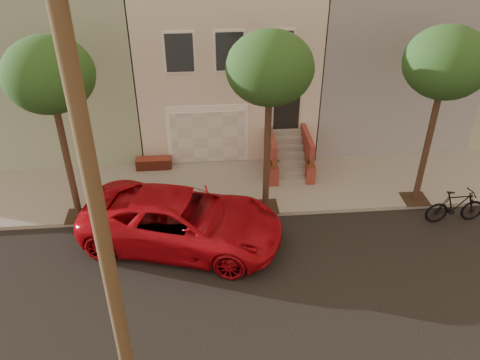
{
  "coord_description": "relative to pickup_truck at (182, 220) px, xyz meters",
  "views": [
    {
      "loc": [
        -1.13,
        -10.34,
        10.6
      ],
      "look_at": [
        0.02,
        3.0,
        1.92
      ],
      "focal_mm": 37.25,
      "sensor_mm": 36.0,
      "label": 1
    }
  ],
  "objects": [
    {
      "name": "pickup_truck",
      "position": [
        0.0,
        0.0,
        0.0
      ],
      "size": [
        6.98,
        4.62,
        1.78
      ],
      "primitive_type": "imported",
      "rotation": [
        0.0,
        0.0,
        1.29
      ],
      "color": "#B60A16",
      "rests_on": "ground"
    },
    {
      "name": "sidewalk",
      "position": [
        1.89,
        2.97,
        -0.82
      ],
      "size": [
        40.0,
        3.7,
        0.15
      ],
      "primitive_type": "cube",
      "color": "gray",
      "rests_on": "ground"
    },
    {
      "name": "tree_left",
      "position": [
        -3.61,
        1.52,
        4.37
      ],
      "size": [
        2.7,
        2.57,
        6.3
      ],
      "color": "#2D2116",
      "rests_on": "sidewalk"
    },
    {
      "name": "house_row",
      "position": [
        1.89,
        8.81,
        2.75
      ],
      "size": [
        33.1,
        11.7,
        7.0
      ],
      "color": "beige",
      "rests_on": "sidewalk"
    },
    {
      "name": "ground",
      "position": [
        1.89,
        -2.38,
        -0.89
      ],
      "size": [
        90.0,
        90.0,
        0.0
      ],
      "primitive_type": "plane",
      "color": "black",
      "rests_on": "ground"
    },
    {
      "name": "tree_right",
      "position": [
        8.39,
        1.52,
        4.37
      ],
      "size": [
        2.7,
        2.57,
        6.3
      ],
      "color": "#2D2116",
      "rests_on": "sidewalk"
    },
    {
      "name": "motorcycle",
      "position": [
        9.26,
        0.33,
        -0.26
      ],
      "size": [
        2.11,
        0.65,
        1.26
      ],
      "primitive_type": "imported",
      "rotation": [
        0.0,
        0.0,
        1.6
      ],
      "color": "black",
      "rests_on": "ground"
    },
    {
      "name": "tree_mid",
      "position": [
        2.89,
        1.52,
        4.37
      ],
      "size": [
        2.7,
        2.57,
        6.3
      ],
      "color": "#2D2116",
      "rests_on": "sidewalk"
    }
  ]
}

